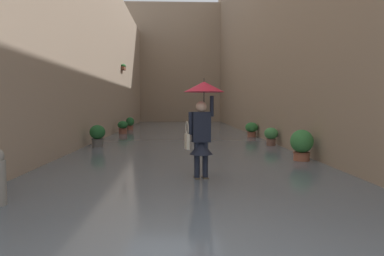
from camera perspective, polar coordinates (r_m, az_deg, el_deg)
The scene contains 12 objects.
ground_plane at distance 17.46m, azimuth -1.64°, elevation -1.57°, with size 73.76×73.76×0.00m, color gray.
flood_water at distance 17.46m, azimuth -1.64°, elevation -1.45°, with size 8.18×35.50×0.08m, color slate.
building_facade_left at distance 18.54m, azimuth 13.36°, elevation 17.37°, with size 2.04×33.50×12.03m.
building_facade_right at distance 18.10m, azimuth -16.67°, elevation 11.66°, with size 2.04×33.50×8.32m.
building_facade_far at distance 33.26m, azimuth -1.94°, elevation 10.44°, with size 10.98×1.80×10.95m, color gray.
person_wading at distance 7.35m, azimuth 1.68°, elevation 2.28°, with size 0.86×0.86×2.20m.
potted_plant_mid_left at distance 10.25m, azimuth 17.54°, elevation -2.59°, with size 0.64×0.64×0.95m.
potted_plant_mid_right at distance 21.93m, azimuth -10.12°, elevation 0.72°, with size 0.51×0.51×0.87m.
potted_plant_far_left at distance 17.12m, azimuth 9.74°, elevation -0.19°, with size 0.62×0.62×0.79m.
potted_plant_far_right at distance 19.21m, azimuth -11.28°, elevation 0.10°, with size 0.55×0.55×0.76m.
potted_plant_near_right at distance 13.46m, azimuth -15.23°, elevation -1.15°, with size 0.58×0.58×0.89m.
potted_plant_near_left at distance 13.68m, azimuth 12.84°, elevation -1.26°, with size 0.53×0.53×0.77m.
Camera 1 is at (0.18, 2.63, 1.65)m, focal length 32.54 mm.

